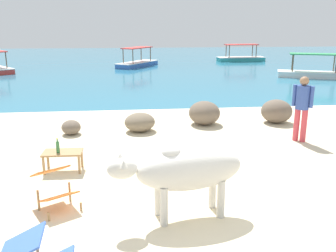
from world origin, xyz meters
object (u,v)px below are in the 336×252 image
object	(u,v)px
bottle	(58,147)
cow	(186,170)
boat_blue	(137,62)
boat_teal	(241,57)
person_standing	(302,104)
boat_white	(313,72)
low_bench_table	(63,155)
deck_chair_near	(55,185)

from	to	relation	value
bottle	cow	bearing A→B (deg)	-41.88
boat_blue	boat_teal	bearing A→B (deg)	-34.97
person_standing	boat_white	xyz separation A→B (m)	(5.75, 10.88, -0.70)
low_bench_table	boat_teal	xyz separation A→B (m)	(10.01, 21.47, -0.09)
boat_teal	deck_chair_near	bearing A→B (deg)	-117.04
boat_blue	cow	bearing A→B (deg)	-144.35
boat_blue	deck_chair_near	bearing A→B (deg)	-150.11
low_bench_table	boat_white	distance (m)	16.68
low_bench_table	bottle	world-z (taller)	bottle
low_bench_table	cow	bearing A→B (deg)	-42.32
bottle	boat_teal	xyz separation A→B (m)	(10.09, 21.52, -0.27)
boat_teal	boat_blue	bearing A→B (deg)	-163.76
bottle	boat_teal	world-z (taller)	boat_teal
bottle	deck_chair_near	bearing A→B (deg)	-82.24
cow	boat_teal	world-z (taller)	boat_teal
bottle	person_standing	distance (m)	5.81
boat_white	boat_blue	size ratio (longest dim) A/B	1.05
cow	deck_chair_near	size ratio (longest dim) A/B	2.23
boat_blue	person_standing	bearing A→B (deg)	-133.06
boat_teal	cow	bearing A→B (deg)	-112.27
person_standing	boat_blue	distance (m)	17.51
boat_blue	boat_teal	distance (m)	8.61
cow	boat_teal	size ratio (longest dim) A/B	0.55
cow	bottle	distance (m)	3.00
bottle	low_bench_table	bearing A→B (deg)	37.14
person_standing	deck_chair_near	bearing A→B (deg)	-19.62
bottle	person_standing	world-z (taller)	person_standing
bottle	deck_chair_near	size ratio (longest dim) A/B	0.32
deck_chair_near	person_standing	world-z (taller)	person_standing
bottle	boat_blue	world-z (taller)	boat_blue
low_bench_table	boat_blue	world-z (taller)	boat_blue
cow	boat_blue	bearing A→B (deg)	-99.18
bottle	deck_chair_near	world-z (taller)	bottle
person_standing	boat_white	world-z (taller)	person_standing
person_standing	boat_white	size ratio (longest dim) A/B	0.42
low_bench_table	deck_chair_near	world-z (taller)	deck_chair_near
cow	deck_chair_near	world-z (taller)	cow
bottle	deck_chair_near	xyz separation A→B (m)	(0.20, -1.49, -0.14)
boat_teal	boat_white	bearing A→B (deg)	-85.89
bottle	boat_white	distance (m)	16.77
bottle	boat_blue	size ratio (longest dim) A/B	0.08
cow	boat_white	size ratio (longest dim) A/B	0.54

